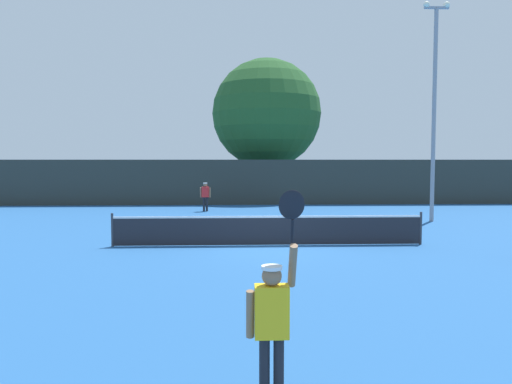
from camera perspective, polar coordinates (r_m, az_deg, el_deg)
name	(u,v)px	position (r m, az deg, el deg)	size (l,w,h in m)	color
ground_plane	(268,245)	(15.76, 1.48, -6.31)	(120.00, 120.00, 0.00)	#235693
tennis_net	(269,230)	(15.68, 1.49, -4.47)	(10.09, 0.08, 1.07)	#232328
perimeter_fence	(253,182)	(29.81, -0.32, 1.16)	(36.60, 0.12, 2.79)	#2D332D
player_serving	(273,313)	(5.55, 1.97, -14.11)	(0.68, 0.39, 2.43)	yellow
player_receiving	(205,194)	(26.19, -6.00, -0.24)	(0.57, 0.23, 1.55)	red
tennis_ball	(287,243)	(16.11, 3.70, -5.98)	(0.07, 0.07, 0.07)	#CCE033
light_pole	(434,100)	(23.27, 20.29, 10.17)	(1.18, 0.28, 9.72)	gray
large_tree	(267,114)	(34.44, 1.27, 9.21)	(7.64, 7.64, 9.85)	brown
parked_car_near	(209,187)	(35.75, -5.59, 0.58)	(2.03, 4.26, 1.69)	red
parked_car_mid	(276,186)	(37.61, 2.34, 0.75)	(2.30, 4.36, 1.69)	#B7B7BC
parked_car_far	(376,186)	(38.10, 14.01, 0.68)	(2.44, 4.42, 1.69)	red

